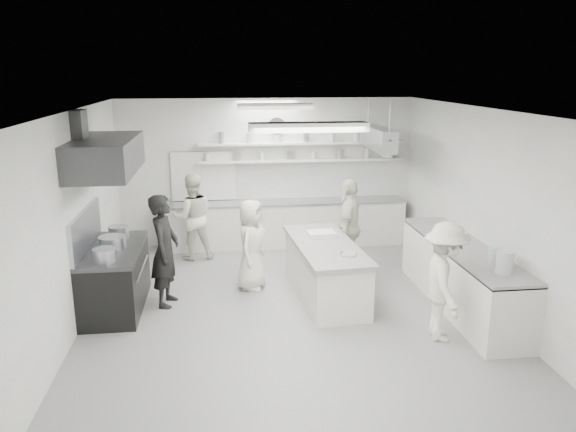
{
  "coord_description": "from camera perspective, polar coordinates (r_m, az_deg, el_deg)",
  "views": [
    {
      "loc": [
        -0.97,
        -7.8,
        3.54
      ],
      "look_at": [
        0.07,
        0.6,
        1.31
      ],
      "focal_mm": 34.69,
      "sensor_mm": 36.0,
      "label": 1
    }
  ],
  "objects": [
    {
      "name": "wall_back",
      "position": [
        11.52,
        -2.15,
        4.53
      ],
      "size": [
        6.0,
        0.04,
        3.0
      ],
      "primitive_type": "cube",
      "color": "silver",
      "rests_on": "floor"
    },
    {
      "name": "shelf_lower",
      "position": [
        11.43,
        1.41,
        5.72
      ],
      "size": [
        4.2,
        0.26,
        0.04
      ],
      "primitive_type": "cube",
      "color": "white",
      "rests_on": "wall_back"
    },
    {
      "name": "light_fixture_front",
      "position": [
        6.11,
        2.12,
        9.1
      ],
      "size": [
        1.3,
        0.25,
        0.1
      ],
      "primitive_type": "cube",
      "color": "white",
      "rests_on": "ceiling"
    },
    {
      "name": "wall_right",
      "position": [
        8.99,
        19.36,
        0.77
      ],
      "size": [
        0.04,
        7.0,
        3.0
      ],
      "primitive_type": "cube",
      "color": "silver",
      "rests_on": "floor"
    },
    {
      "name": "shelf_upper",
      "position": [
        11.39,
        1.42,
        7.46
      ],
      "size": [
        4.2,
        0.26,
        0.04
      ],
      "primitive_type": "cube",
      "color": "white",
      "rests_on": "wall_back"
    },
    {
      "name": "exhaust_hood",
      "position": [
        8.44,
        -18.24,
        5.9
      ],
      "size": [
        0.85,
        2.0,
        0.5
      ],
      "primitive_type": "cube",
      "color": "#3A3A3C",
      "rests_on": "wall_left"
    },
    {
      "name": "ceiling",
      "position": [
        7.88,
        0.01,
        10.88
      ],
      "size": [
        6.0,
        7.0,
        0.02
      ],
      "primitive_type": "cube",
      "color": "white",
      "rests_on": "wall_back"
    },
    {
      "name": "prep_island",
      "position": [
        8.97,
        3.82,
        -5.67
      ],
      "size": [
        1.01,
        2.32,
        0.83
      ],
      "primitive_type": "cube",
      "rotation": [
        0.0,
        0.0,
        0.08
      ],
      "color": "white",
      "rests_on": "floor"
    },
    {
      "name": "floor",
      "position": [
        8.62,
        0.01,
        -9.57
      ],
      "size": [
        6.0,
        7.0,
        0.02
      ],
      "primitive_type": "cube",
      "color": "gray",
      "rests_on": "ground"
    },
    {
      "name": "light_fixture_rear",
      "position": [
        9.67,
        -1.33,
        11.17
      ],
      "size": [
        1.3,
        0.25,
        0.1
      ],
      "primitive_type": "cube",
      "color": "white",
      "rests_on": "ceiling"
    },
    {
      "name": "bowl_island_b",
      "position": [
        9.34,
        2.25,
        -1.92
      ],
      "size": [
        0.25,
        0.25,
        0.06
      ],
      "primitive_type": "imported",
      "rotation": [
        0.0,
        0.0,
        -0.41
      ],
      "color": "white",
      "rests_on": "prep_island"
    },
    {
      "name": "pot_rack",
      "position": [
        10.7,
        9.18,
        7.89
      ],
      "size": [
        0.3,
        1.6,
        0.4
      ],
      "primitive_type": "cube",
      "color": "#A5AAB1",
      "rests_on": "ceiling"
    },
    {
      "name": "right_counter",
      "position": [
        8.96,
        17.34,
        -6.0
      ],
      "size": [
        0.74,
        3.3,
        0.94
      ],
      "primitive_type": "cube",
      "color": "white",
      "rests_on": "floor"
    },
    {
      "name": "cook_back",
      "position": [
        10.75,
        -9.78,
        -0.1
      ],
      "size": [
        0.9,
        0.76,
        1.66
      ],
      "primitive_type": "imported",
      "rotation": [
        0.0,
        0.0,
        -2.97
      ],
      "color": "silver",
      "rests_on": "floor"
    },
    {
      "name": "cook_stove",
      "position": [
        8.7,
        -12.51,
        -3.48
      ],
      "size": [
        0.52,
        0.7,
        1.75
      ],
      "primitive_type": "imported",
      "rotation": [
        0.0,
        0.0,
        1.4
      ],
      "color": "black",
      "rests_on": "floor"
    },
    {
      "name": "pass_through_window",
      "position": [
        11.48,
        -8.63,
        4.07
      ],
      "size": [
        1.3,
        0.04,
        1.0
      ],
      "primitive_type": "cube",
      "color": "black",
      "rests_on": "wall_back"
    },
    {
      "name": "stove_pot",
      "position": [
        8.73,
        -17.55,
        -2.73
      ],
      "size": [
        0.4,
        0.4,
        0.23
      ],
      "primitive_type": "cylinder",
      "color": "#A5AAB1",
      "rests_on": "stove"
    },
    {
      "name": "wall_left",
      "position": [
        8.31,
        -20.98,
        -0.46
      ],
      "size": [
        0.04,
        7.0,
        3.0
      ],
      "primitive_type": "cube",
      "color": "silver",
      "rests_on": "floor"
    },
    {
      "name": "cook_right",
      "position": [
        7.73,
        15.74,
        -6.5
      ],
      "size": [
        0.76,
        1.13,
        1.63
      ],
      "primitive_type": "imported",
      "rotation": [
        0.0,
        0.0,
        1.41
      ],
      "color": "silver",
      "rests_on": "floor"
    },
    {
      "name": "wall_front",
      "position": [
        4.86,
        5.19,
        -10.15
      ],
      "size": [
        6.0,
        0.04,
        3.0
      ],
      "primitive_type": "cube",
      "color": "silver",
      "rests_on": "floor"
    },
    {
      "name": "wall_clock",
      "position": [
        11.37,
        -1.16,
        9.23
      ],
      "size": [
        0.32,
        0.05,
        0.32
      ],
      "primitive_type": "cylinder",
      "rotation": [
        1.57,
        0.0,
        0.0
      ],
      "color": "silver",
      "rests_on": "wall_back"
    },
    {
      "name": "cook_island_left",
      "position": [
        9.18,
        -3.78,
        -2.93
      ],
      "size": [
        0.72,
        0.87,
        1.52
      ],
      "primitive_type": "imported",
      "rotation": [
        0.0,
        0.0,
        1.19
      ],
      "color": "silver",
      "rests_on": "floor"
    },
    {
      "name": "cook_island_right",
      "position": [
        9.86,
        6.3,
        -1.12
      ],
      "size": [
        0.82,
        1.09,
        1.72
      ],
      "primitive_type": "imported",
      "rotation": [
        0.0,
        0.0,
        -2.02
      ],
      "color": "silver",
      "rests_on": "floor"
    },
    {
      "name": "stove",
      "position": [
        8.91,
        -17.26,
        -6.24
      ],
      "size": [
        0.8,
        1.8,
        0.9
      ],
      "primitive_type": "cube",
      "color": "black",
      "rests_on": "floor"
    },
    {
      "name": "bowl_island_a",
      "position": [
        8.33,
        6.21,
        -4.07
      ],
      "size": [
        0.33,
        0.33,
        0.06
      ],
      "primitive_type": "imported",
      "rotation": [
        0.0,
        0.0,
        -0.37
      ],
      "color": "#A5AAB1",
      "rests_on": "prep_island"
    },
    {
      "name": "bowl_right",
      "position": [
        9.4,
        17.08,
        -1.79
      ],
      "size": [
        0.27,
        0.27,
        0.06
      ],
      "primitive_type": "imported",
      "rotation": [
        0.0,
        0.0,
        -0.1
      ],
      "color": "white",
      "rests_on": "right_counter"
    },
    {
      "name": "back_counter",
      "position": [
        11.49,
        -0.48,
        -0.81
      ],
      "size": [
        5.0,
        0.6,
        0.92
      ],
      "primitive_type": "cube",
      "color": "white",
      "rests_on": "floor"
    }
  ]
}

